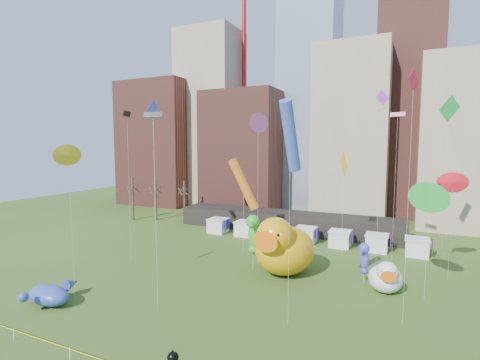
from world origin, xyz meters
The scene contains 24 objects.
skyline centered at (2.25, 61.06, 21.44)m, with size 101.00×23.00×68.00m.
crane_left centered at (-21.11, 64.00, 46.90)m, with size 23.00×1.00×76.00m.
pavilion centered at (-4.00, 42.00, 1.60)m, with size 38.00×6.00×3.20m, color black.
vendor_tents centered at (1.02, 36.00, 1.11)m, with size 33.24×2.80×2.40m.
bare_trees centered at (-30.17, 40.54, 4.01)m, with size 8.44×6.44×8.50m.
big_duck centered at (2.03, 21.78, 3.19)m, with size 7.62×9.50×6.95m.
small_duck centered at (12.91, 21.36, 1.59)m, with size 3.87×4.76×3.46m.
seahorse_green centered at (-1.65, 21.75, 4.68)m, with size 1.85×2.16×6.61m.
seahorse_purple centered at (10.70, 22.85, 3.03)m, with size 1.35×1.57×4.44m.
whale_inflatable centered at (-15.08, 5.43, 0.94)m, with size 4.75×6.01×2.06m.
kite_0 centered at (18.94, 28.11, 10.66)m, with size 2.19×0.94×11.78m.
kite_1 centered at (13.18, 29.10, 17.77)m, with size 1.67×0.69×18.42m.
kite_2 centered at (-5.13, 8.45, 16.84)m, with size 1.61×0.83×17.47m.
kite_3 centered at (18.52, 31.73, 18.55)m, with size 2.31×2.17×20.42m.
kite_4 centered at (7.07, 30.90, 12.20)m, with size 1.47×3.08×14.01m.
kite_5 centered at (-19.80, 26.82, 19.50)m, with size 0.37×2.94×21.36m.
kite_6 centered at (-5.65, 27.91, 9.39)m, with size 4.38×2.77×13.00m.
kite_7 centered at (11.93, 21.84, 18.08)m, with size 1.28×0.92×20.04m.
kite_8 centered at (14.60, 15.21, 18.69)m, with size 0.74×1.63×20.54m.
kite_9 centered at (-1.93, 23.97, 17.29)m, with size 0.92×2.37×18.50m.
kite_10 centered at (-17.64, 19.06, 18.34)m, with size 1.24×2.24×18.91m.
kite_11 centered at (16.38, 20.98, 9.88)m, with size 2.47×1.94×11.29m.
kite_12 centered at (-13.82, 7.07, 13.74)m, with size 0.44×1.94×14.73m.
kite_13 centered at (6.05, 11.05, 15.36)m, with size 1.10×3.38×18.21m.
Camera 1 is at (14.46, -16.28, 14.72)m, focal length 27.00 mm.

